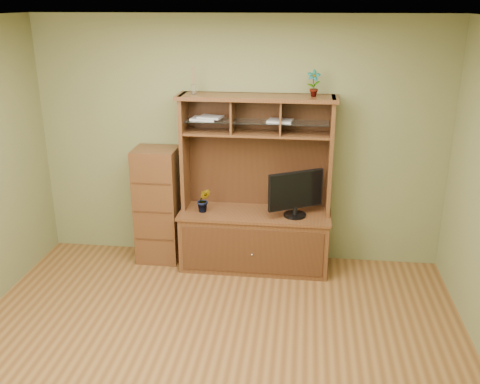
# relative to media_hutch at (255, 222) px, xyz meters

# --- Properties ---
(room) EXTENTS (4.54, 4.04, 2.74)m
(room) POSITION_rel_media_hutch_xyz_m (-0.21, -1.73, 0.83)
(room) COLOR brown
(room) RESTS_ON ground
(media_hutch) EXTENTS (1.66, 0.61, 1.90)m
(media_hutch) POSITION_rel_media_hutch_xyz_m (0.00, 0.00, 0.00)
(media_hutch) COLOR #432013
(media_hutch) RESTS_ON room
(monitor) EXTENTS (0.57, 0.35, 0.49)m
(monitor) POSITION_rel_media_hutch_xyz_m (0.43, -0.08, 0.39)
(monitor) COLOR black
(monitor) RESTS_ON media_hutch
(orchid_plant) EXTENTS (0.16, 0.13, 0.27)m
(orchid_plant) POSITION_rel_media_hutch_xyz_m (-0.55, -0.08, 0.26)
(orchid_plant) COLOR #325E20
(orchid_plant) RESTS_ON media_hutch
(top_plant) EXTENTS (0.15, 0.10, 0.27)m
(top_plant) POSITION_rel_media_hutch_xyz_m (0.57, 0.08, 1.51)
(top_plant) COLOR #305F21
(top_plant) RESTS_ON media_hutch
(reed_diffuser) EXTENTS (0.06, 0.06, 0.28)m
(reed_diffuser) POSITION_rel_media_hutch_xyz_m (-0.66, 0.08, 1.49)
(reed_diffuser) COLOR silver
(reed_diffuser) RESTS_ON media_hutch
(magazines) EXTENTS (1.08, 0.24, 0.04)m
(magazines) POSITION_rel_media_hutch_xyz_m (-0.27, 0.08, 1.13)
(magazines) COLOR silver
(magazines) RESTS_ON media_hutch
(side_cabinet) EXTENTS (0.47, 0.43, 1.31)m
(side_cabinet) POSITION_rel_media_hutch_xyz_m (-1.10, 0.04, 0.13)
(side_cabinet) COLOR #432013
(side_cabinet) RESTS_ON room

